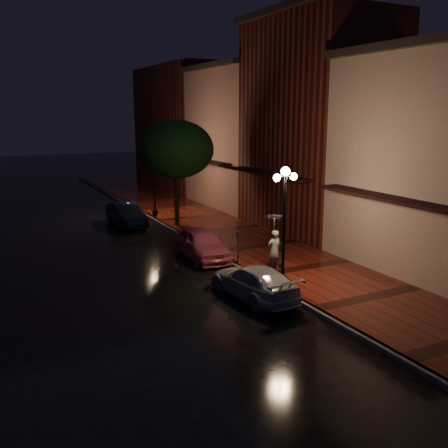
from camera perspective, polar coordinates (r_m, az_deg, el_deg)
ground at (r=22.64m, az=-1.10°, el=-3.56°), size 120.00×120.00×0.00m
sidewalk at (r=23.65m, az=3.81°, el=-2.68°), size 4.50×60.00×0.15m
curb at (r=22.62m, az=-1.10°, el=-3.38°), size 0.25×60.00×0.15m
storefront_near at (r=21.45m, az=23.57°, el=6.07°), size 5.00×8.00×8.50m
storefront_mid at (r=27.15m, az=10.56°, el=10.73°), size 5.00×8.00×11.00m
storefront_far at (r=33.89m, az=2.14°, el=9.59°), size 5.00×8.00×9.00m
storefront_extra at (r=42.87m, az=-4.50°, el=10.88°), size 5.00×12.00×10.00m
streetlamp_near at (r=17.96m, az=6.89°, el=0.60°), size 0.96×0.36×4.31m
streetlamp_far at (r=30.43m, az=-8.01°, el=5.52°), size 0.96×0.36×4.31m
street_tree at (r=27.54m, az=-5.51°, el=8.29°), size 4.16×4.16×5.80m
pink_car at (r=21.97m, az=-2.52°, el=-2.23°), size 1.86×4.10×1.36m
navy_car at (r=28.87m, az=-11.12°, el=1.06°), size 1.49×3.88×1.26m
silver_car at (r=17.46m, az=3.40°, el=-6.61°), size 1.90×4.05×1.14m
woman_with_umbrella at (r=19.73m, az=5.82°, el=-1.06°), size 0.95×0.97×2.30m
parking_meter at (r=20.80m, az=1.59°, el=-2.30°), size 0.13×0.10×1.33m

